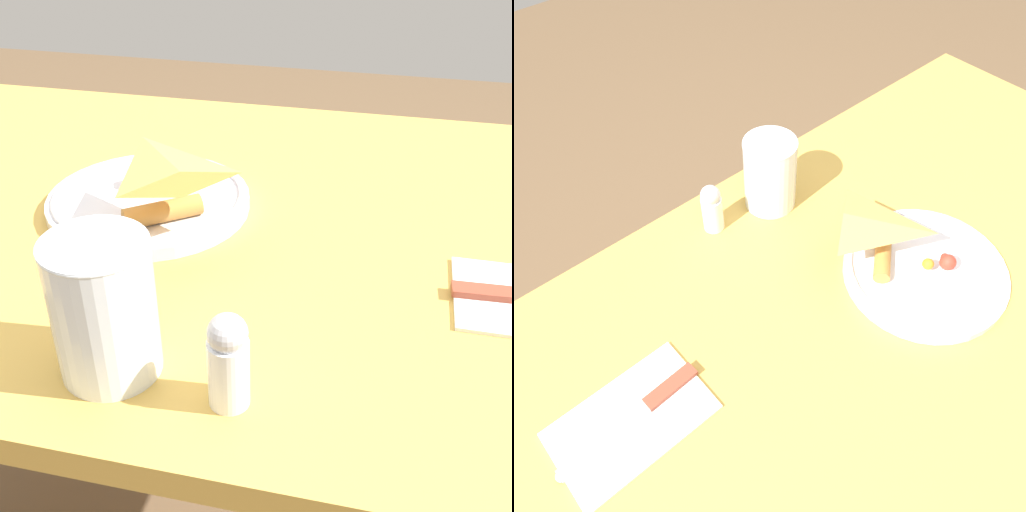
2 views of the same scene
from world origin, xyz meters
The scene contains 4 objects.
dining_table centered at (0.00, 0.00, 0.64)m, with size 1.19×0.73×0.75m.
plate_pizza centered at (-0.04, -0.01, 0.76)m, with size 0.24×0.24×0.05m.
milk_glass centered at (0.03, -0.27, 0.81)m, with size 0.09×0.09×0.12m.
salt_shaker centered at (0.14, -0.29, 0.79)m, with size 0.03×0.03×0.09m.
Camera 1 is at (0.24, -0.64, 1.13)m, focal length 45.00 mm.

